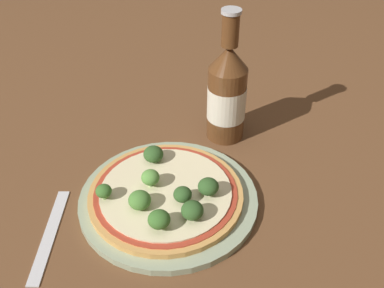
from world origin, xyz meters
name	(u,v)px	position (x,y,z in m)	size (l,w,h in m)	color
ground_plane	(160,203)	(0.00, 0.00, 0.00)	(3.00, 3.00, 0.00)	brown
plate	(169,201)	(0.01, 0.00, 0.01)	(0.28, 0.28, 0.01)	#93A384
pizza	(166,193)	(0.01, 0.00, 0.02)	(0.24, 0.24, 0.01)	tan
broccoli_floret_0	(150,177)	(-0.01, 0.02, 0.04)	(0.03, 0.03, 0.03)	#7A9E5B
broccoli_floret_1	(192,210)	(0.04, -0.07, 0.04)	(0.03, 0.03, 0.03)	#7A9E5B
broccoli_floret_2	(140,200)	(-0.03, -0.02, 0.04)	(0.03, 0.03, 0.03)	#7A9E5B
broccoli_floret_3	(153,154)	(0.01, 0.08, 0.04)	(0.03, 0.03, 0.03)	#7A9E5B
broccoli_floret_4	(159,219)	(-0.01, -0.07, 0.04)	(0.03, 0.03, 0.03)	#7A9E5B
broccoli_floret_5	(208,187)	(0.07, -0.03, 0.04)	(0.03, 0.03, 0.03)	#7A9E5B
broccoli_floret_6	(183,195)	(0.03, -0.03, 0.04)	(0.03, 0.03, 0.03)	#7A9E5B
broccoli_floret_7	(104,191)	(-0.08, 0.01, 0.04)	(0.02, 0.02, 0.03)	#7A9E5B
beer_bottle	(227,93)	(0.16, 0.15, 0.09)	(0.07, 0.07, 0.25)	#563319
fork	(50,234)	(-0.17, -0.02, 0.00)	(0.07, 0.18, 0.00)	silver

